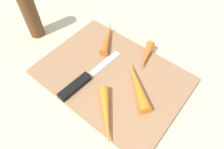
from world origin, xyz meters
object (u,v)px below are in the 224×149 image
Objects in this scene: cutting_board at (112,76)px; carrot_longest at (137,84)px; carrot_short at (108,37)px; pepper_grinder at (30,13)px; carrot_long at (106,115)px; knife at (79,83)px; carrot_shortest at (146,56)px.

cutting_board is 0.07m from carrot_longest.
carrot_short is 0.80× the size of pepper_grinder.
carrot_long is at bearing 126.25° from carrot_longest.
carrot_longest is (0.11, 0.08, 0.01)m from knife.
pepper_grinder is at bearing 88.57° from carrot_short.
carrot_longest is at bearing 3.79° from pepper_grinder.
pepper_grinder is (-0.34, 0.08, 0.05)m from carrot_long.
carrot_longest reaches higher than cutting_board.
pepper_grinder reaches higher than carrot_shortest.
carrot_longest is at bearing 2.67° from carrot_shortest.
carrot_shortest reaches higher than knife.
carrot_shortest is 0.61× the size of pepper_grinder.
carrot_longest reaches higher than carrot_long.
carrot_longest is at bearing 131.33° from carrot_long.
carrot_longest is 0.35m from pepper_grinder.
pepper_grinder is at bearing -87.92° from carrot_shortest.
pepper_grinder is (-0.23, 0.06, 0.06)m from knife.
carrot_shortest reaches higher than cutting_board.
carrot_shortest is 0.20m from carrot_long.
knife is at bearing -120.40° from cutting_board.
carrot_short is at bearing 12.79° from carrot_longest.
cutting_board is at bearing -26.72° from knife.
carrot_short is at bearing 28.24° from pepper_grinder.
carrot_longest is (0.16, -0.08, 0.00)m from carrot_short.
cutting_board is 0.29m from pepper_grinder.
carrot_short reaches higher than knife.
pepper_grinder is (-0.35, -0.02, 0.05)m from carrot_longest.
carrot_short is (-0.12, -0.01, -0.00)m from carrot_shortest.
knife is at bearing 75.03° from carrot_longest.
knife is 0.11m from carrot_long.
carrot_long is at bearing -13.69° from pepper_grinder.
knife is (-0.04, -0.07, 0.01)m from cutting_board.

